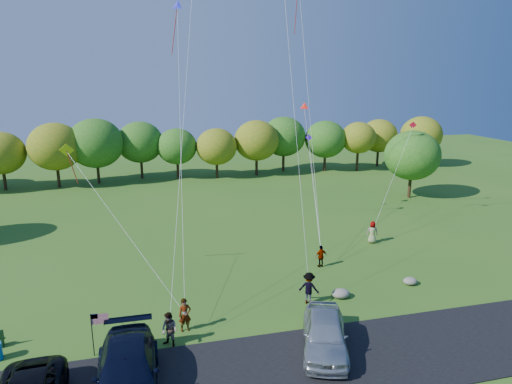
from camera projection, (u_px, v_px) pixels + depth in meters
ground at (241, 328)px, 24.38m from camera, size 140.00×140.00×0.00m
asphalt_lane at (259, 373)px, 20.61m from camera, size 44.00×6.00×0.06m
treeline at (186, 144)px, 57.73m from camera, size 75.48×27.55×8.53m
minivan_navy at (127, 372)px, 19.13m from camera, size 2.72×6.50×1.87m
minivan_silver at (325, 333)px, 22.12m from camera, size 3.76×5.64×1.78m
flyer_a at (185, 315)px, 23.91m from camera, size 0.71×0.51×1.83m
flyer_b at (169, 330)px, 22.51m from camera, size 1.11×1.10×1.81m
flyer_c at (309, 288)px, 26.85m from camera, size 1.43×1.26×1.92m
flyer_d at (321, 256)px, 32.05m from camera, size 0.98×0.54×1.58m
flyer_e at (372, 232)px, 36.67m from camera, size 1.02×0.84×1.80m
flag_assembly at (97, 324)px, 21.62m from camera, size 0.82×0.53×2.21m
boulder_near at (341, 293)px, 27.66m from camera, size 1.11×0.87×0.55m
boulder_far at (410, 281)px, 29.43m from camera, size 0.91×0.76×0.47m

